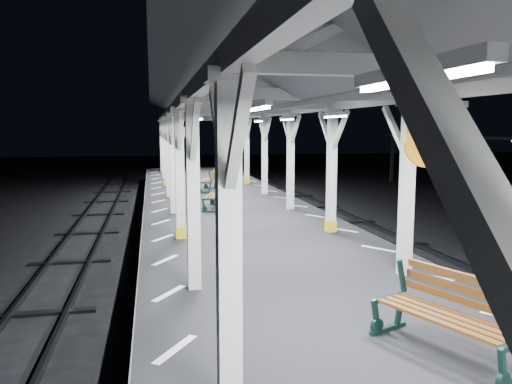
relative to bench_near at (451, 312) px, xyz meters
name	(u,v)px	position (x,y,z in m)	size (l,w,h in m)	color
ground	(277,298)	(-0.89, 5.21, -1.53)	(120.00, 120.00, 0.00)	black
platform	(277,276)	(-0.89, 5.21, -1.03)	(6.00, 50.00, 1.00)	black
hazard_stripes_left	(165,260)	(-3.34, 5.21, -0.53)	(1.00, 48.00, 0.01)	silver
hazard_stripes_right	(379,249)	(1.56, 5.21, -0.53)	(1.00, 48.00, 0.01)	silver
track_left	(40,311)	(-5.89, 5.21, -1.45)	(2.20, 60.00, 0.16)	#2D2D33
track_right	(474,280)	(4.11, 5.21, -1.45)	(2.20, 60.00, 0.16)	#2D2D33
canopy	(278,92)	(-0.89, 5.19, 3.03)	(5.40, 49.00, 4.65)	silver
bench_near	(451,312)	(0.00, 0.00, 0.00)	(1.30, 1.96, 1.00)	#122F28
bench_mid	(217,195)	(-1.36, 11.78, -0.04)	(1.08, 1.82, 0.93)	#122F28
bench_far	(210,180)	(-1.03, 16.73, -0.02)	(1.09, 1.90, 0.97)	#122F28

